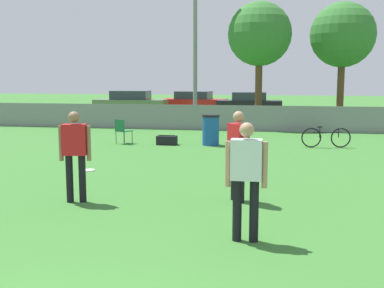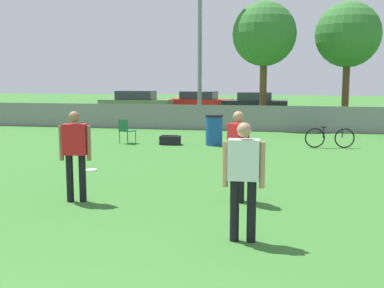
{
  "view_description": "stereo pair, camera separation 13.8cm",
  "coord_description": "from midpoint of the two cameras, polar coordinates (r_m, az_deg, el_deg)",
  "views": [
    {
      "loc": [
        2.22,
        -2.75,
        2.3
      ],
      "look_at": [
        0.59,
        6.1,
        1.05
      ],
      "focal_mm": 45.0,
      "sensor_mm": 36.0,
      "label": 1
    },
    {
      "loc": [
        2.36,
        -2.73,
        2.3
      ],
      "look_at": [
        0.59,
        6.1,
        1.05
      ],
      "focal_mm": 45.0,
      "sensor_mm": 36.0,
      "label": 2
    }
  ],
  "objects": [
    {
      "name": "fence_backline",
      "position": [
        20.94,
        4.11,
        3.11
      ],
      "size": [
        24.07,
        0.07,
        1.21
      ],
      "color": "gray",
      "rests_on": "ground_plane"
    },
    {
      "name": "light_pole",
      "position": [
        23.26,
        0.2,
        15.66
      ],
      "size": [
        0.9,
        0.36,
        9.31
      ],
      "color": "gray",
      "rests_on": "ground_plane"
    },
    {
      "name": "tree_near_pole",
      "position": [
        22.54,
        7.83,
        12.72
      ],
      "size": [
        2.9,
        2.9,
        5.7
      ],
      "color": "brown",
      "rests_on": "ground_plane"
    },
    {
      "name": "tree_far_right",
      "position": [
        23.49,
        17.27,
        12.18
      ],
      "size": [
        2.96,
        2.96,
        5.7
      ],
      "color": "brown",
      "rests_on": "ground_plane"
    },
    {
      "name": "player_receiver_white",
      "position": [
        6.73,
        5.85,
        -3.43
      ],
      "size": [
        0.59,
        0.23,
        1.69
      ],
      "rotation": [
        0.0,
        0.0,
        0.02
      ],
      "color": "black",
      "rests_on": "ground_plane"
    },
    {
      "name": "player_thrower_red",
      "position": [
        9.08,
        -14.12,
        -0.67
      ],
      "size": [
        0.58,
        0.29,
        1.69
      ],
      "rotation": [
        0.0,
        0.0,
        0.17
      ],
      "color": "black",
      "rests_on": "ground_plane"
    },
    {
      "name": "player_defender_red",
      "position": [
        8.91,
        5.04,
        -0.62
      ],
      "size": [
        0.43,
        0.49,
        1.69
      ],
      "rotation": [
        0.0,
        0.0,
        -0.93
      ],
      "color": "black",
      "rests_on": "ground_plane"
    },
    {
      "name": "frisbee_disc",
      "position": [
        12.23,
        -12.44,
        -3.05
      ],
      "size": [
        0.3,
        0.3,
        0.03
      ],
      "color": "white",
      "rests_on": "ground_plane"
    },
    {
      "name": "folding_chair_sideline",
      "position": [
        16.87,
        -8.49,
        1.73
      ],
      "size": [
        0.59,
        0.59,
        0.86
      ],
      "rotation": [
        0.0,
        0.0,
        2.7
      ],
      "color": "#333338",
      "rests_on": "ground_plane"
    },
    {
      "name": "bicycle_sideline",
      "position": [
        16.39,
        15.37,
        0.77
      ],
      "size": [
        1.61,
        0.44,
        0.7
      ],
      "rotation": [
        0.0,
        0.0,
        0.15
      ],
      "color": "black",
      "rests_on": "ground_plane"
    },
    {
      "name": "trash_bin",
      "position": [
        16.36,
        1.99,
        1.69
      ],
      "size": [
        0.6,
        0.6,
        1.05
      ],
      "color": "#194C99",
      "rests_on": "ground_plane"
    },
    {
      "name": "gear_bag_sideline",
      "position": [
        16.54,
        -3.24,
        0.45
      ],
      "size": [
        0.68,
        0.37,
        0.33
      ],
      "color": "black",
      "rests_on": "ground_plane"
    },
    {
      "name": "parked_car_olive",
      "position": [
        30.4,
        -7.4,
        4.86
      ],
      "size": [
        4.47,
        1.94,
        1.47
      ],
      "rotation": [
        0.0,
        0.0,
        0.04
      ],
      "color": "black",
      "rests_on": "ground_plane"
    },
    {
      "name": "parked_car_red",
      "position": [
        32.11,
        0.07,
        5.01
      ],
      "size": [
        4.45,
        2.23,
        1.37
      ],
      "rotation": [
        0.0,
        0.0,
        -0.09
      ],
      "color": "black",
      "rests_on": "ground_plane"
    },
    {
      "name": "parked_car_dark",
      "position": [
        30.33,
        6.67,
        4.78
      ],
      "size": [
        4.04,
        1.79,
        1.38
      ],
      "rotation": [
        0.0,
        0.0,
        0.03
      ],
      "color": "black",
      "rests_on": "ground_plane"
    }
  ]
}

